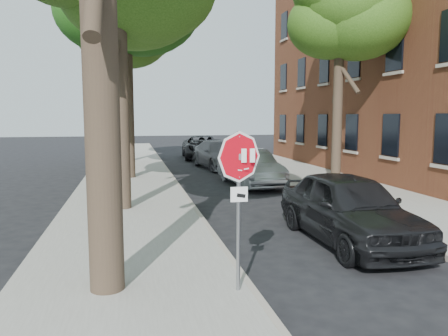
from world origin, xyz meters
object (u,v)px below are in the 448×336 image
(apartment_building, at_px, (445,26))
(car_d, at_px, (203,147))
(car_a, at_px, (349,208))
(car_b, at_px, (250,168))
(stop_sign, at_px, (239,180))
(car_c, at_px, (220,155))
(tree_mid_b, at_px, (125,3))
(tree_far, at_px, (122,45))
(tree_right, at_px, (339,10))

(apartment_building, height_order, car_d, apartment_building)
(car_a, xyz_separation_m, car_d, (-0.03, 20.81, -0.03))
(car_b, relative_size, car_d, 0.82)
(stop_sign, bearing_deg, car_c, 79.32)
(car_d, bearing_deg, car_c, -85.55)
(tree_mid_b, relative_size, tree_far, 1.11)
(car_a, relative_size, car_b, 1.03)
(tree_right, distance_m, car_c, 10.34)
(apartment_building, relative_size, car_c, 3.75)
(apartment_building, bearing_deg, car_c, 163.09)
(apartment_building, relative_size, car_a, 4.17)
(stop_sign, xyz_separation_m, car_d, (3.27, 23.34, -1.15))
(apartment_building, relative_size, tree_far, 2.17)
(tree_far, height_order, car_a, tree_far)
(tree_right, height_order, car_c, tree_right)
(tree_mid_b, distance_m, car_b, 9.30)
(stop_sign, height_order, car_c, stop_sign)
(tree_far, xyz_separation_m, car_b, (5.32, -10.00, -6.44))
(tree_far, height_order, tree_right, same)
(stop_sign, bearing_deg, tree_right, 56.62)
(apartment_building, xyz_separation_m, car_c, (-11.40, 3.47, -6.87))
(stop_sign, distance_m, tree_right, 13.23)
(apartment_building, relative_size, tree_right, 2.17)
(tree_right, bearing_deg, apartment_building, 25.87)
(apartment_building, distance_m, tree_far, 18.18)
(tree_mid_b, height_order, car_b, tree_mid_b)
(tree_mid_b, distance_m, tree_right, 9.34)
(stop_sign, xyz_separation_m, tree_right, (6.68, 10.14, 5.26))
(apartment_building, xyz_separation_m, tree_mid_b, (-16.42, 0.12, 0.34))
(apartment_building, height_order, car_b, apartment_building)
(apartment_building, xyz_separation_m, stop_sign, (-14.70, -14.03, -5.71))
(stop_sign, xyz_separation_m, tree_far, (-2.02, 21.14, 5.26))
(car_d, bearing_deg, tree_mid_b, -114.35)
(apartment_building, bearing_deg, stop_sign, -136.35)
(tree_far, xyz_separation_m, tree_right, (8.70, -11.00, 0.00))
(stop_sign, xyz_separation_m, car_c, (3.30, 17.49, -1.17))
(stop_sign, relative_size, tree_far, 0.28)
(tree_mid_b, distance_m, tree_far, 7.04)
(car_a, height_order, car_b, car_a)
(car_c, relative_size, car_d, 0.94)
(apartment_building, distance_m, car_a, 17.57)
(car_b, bearing_deg, apartment_building, 10.00)
(stop_sign, distance_m, car_d, 23.60)
(apartment_building, relative_size, stop_sign, 7.74)
(car_a, bearing_deg, car_c, 89.76)
(stop_sign, distance_m, car_c, 17.84)
(apartment_building, xyz_separation_m, car_d, (-11.43, 9.32, -6.86))
(stop_sign, relative_size, tree_right, 0.28)
(car_a, bearing_deg, car_b, 89.76)
(apartment_building, bearing_deg, car_b, -165.76)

